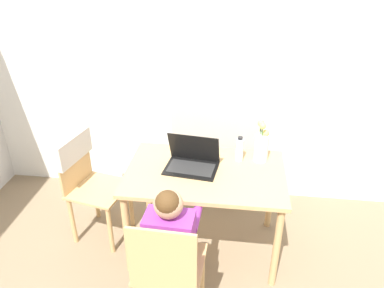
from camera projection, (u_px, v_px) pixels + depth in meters
wall_back at (231, 65)px, 3.11m from camera, size 6.40×0.05×2.50m
dining_table at (205, 182)px, 2.72m from camera, size 1.14×0.73×0.71m
chair_occupied at (168, 271)px, 2.20m from camera, size 0.42×0.42×0.87m
chair_spare at (84, 170)px, 2.90m from camera, size 0.50×0.48×0.88m
person_seated at (172, 235)px, 2.23m from camera, size 0.31×0.43×0.99m
laptop at (192, 160)px, 2.71m from camera, size 0.40×0.30×0.25m
flower_vase at (261, 146)px, 2.76m from camera, size 0.11×0.11×0.32m
water_bottle at (239, 149)px, 2.77m from camera, size 0.06×0.06×0.20m
cardboard_panel at (214, 149)px, 3.35m from camera, size 0.76×0.16×1.04m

